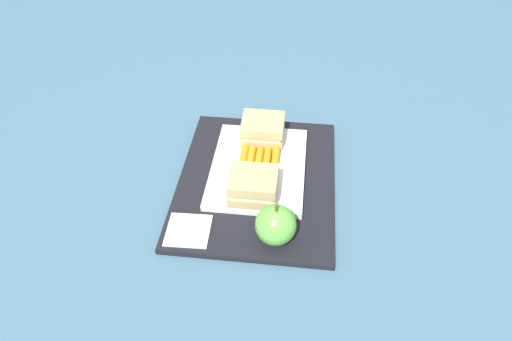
{
  "coord_description": "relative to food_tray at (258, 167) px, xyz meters",
  "views": [
    {
      "loc": [
        0.64,
        0.07,
        0.61
      ],
      "look_at": [
        0.01,
        0.0,
        0.04
      ],
      "focal_mm": 34.0,
      "sensor_mm": 36.0,
      "label": 1
    }
  ],
  "objects": [
    {
      "name": "paper_napkin",
      "position": [
        0.16,
        -0.1,
        -0.0
      ],
      "size": [
        0.07,
        0.07,
        0.0
      ],
      "primitive_type": "cube",
      "rotation": [
        0.0,
        0.0,
        0.03
      ],
      "color": "white",
      "rests_on": "lunchbag_mat"
    },
    {
      "name": "lunchbag_mat",
      "position": [
        0.03,
        0.0,
        -0.01
      ],
      "size": [
        0.36,
        0.28,
        0.01
      ],
      "primitive_type": "cube",
      "color": "black",
      "rests_on": "ground_plane"
    },
    {
      "name": "food_tray",
      "position": [
        0.0,
        0.0,
        0.0
      ],
      "size": [
        0.23,
        0.17,
        0.01
      ],
      "primitive_type": "cube",
      "color": "white",
      "rests_on": "lunchbag_mat"
    },
    {
      "name": "ground_plane",
      "position": [
        0.03,
        0.0,
        -0.02
      ],
      "size": [
        2.4,
        2.4,
        0.0
      ],
      "primitive_type": "plane",
      "color": "#42667A"
    },
    {
      "name": "sandwich_half_right",
      "position": [
        0.08,
        0.0,
        0.03
      ],
      "size": [
        0.07,
        0.08,
        0.04
      ],
      "color": "tan",
      "rests_on": "food_tray"
    },
    {
      "name": "sandwich_half_left",
      "position": [
        -0.08,
        0.0,
        0.03
      ],
      "size": [
        0.07,
        0.08,
        0.04
      ],
      "color": "tan",
      "rests_on": "food_tray"
    },
    {
      "name": "carrot_sticks_bundle",
      "position": [
        -0.0,
        0.0,
        0.01
      ],
      "size": [
        0.08,
        0.07,
        0.02
      ],
      "color": "orange",
      "rests_on": "food_tray"
    },
    {
      "name": "apple",
      "position": [
        0.16,
        0.04,
        0.03
      ],
      "size": [
        0.07,
        0.07,
        0.08
      ],
      "color": "#66B742",
      "rests_on": "lunchbag_mat"
    }
  ]
}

